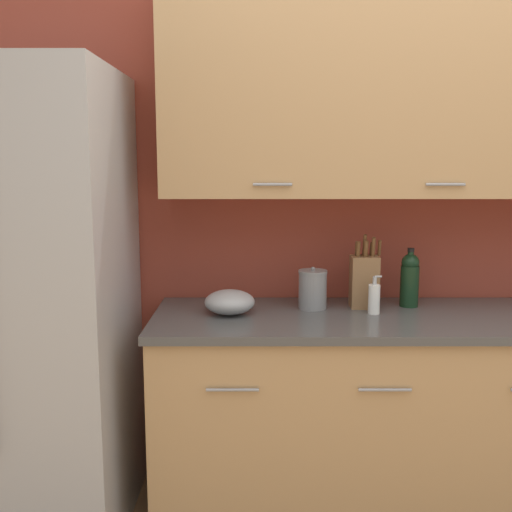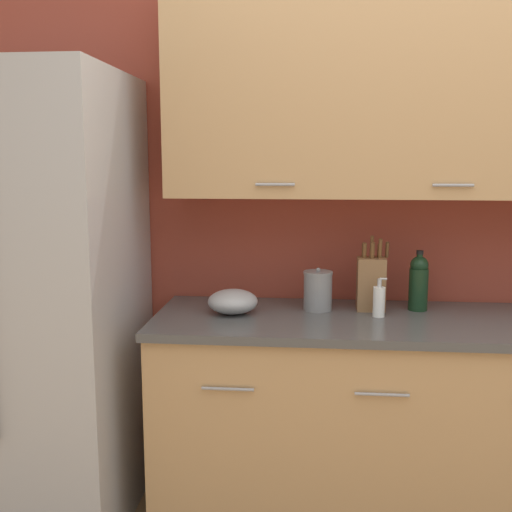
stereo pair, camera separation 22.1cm
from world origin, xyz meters
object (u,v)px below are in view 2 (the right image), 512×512
object	(u,v)px
knife_block	(371,282)
mixing_bowl	(233,301)
wine_bottle	(419,282)
soap_dispenser	(379,301)
steel_canister	(318,290)
refrigerator	(29,302)

from	to	relation	value
knife_block	mixing_bowl	distance (m)	0.60
wine_bottle	knife_block	bearing A→B (deg)	-174.58
soap_dispenser	steel_canister	xyz separation A→B (m)	(-0.25, 0.09, 0.02)
soap_dispenser	mixing_bowl	xyz separation A→B (m)	(-0.61, -0.00, -0.02)
refrigerator	knife_block	xyz separation A→B (m)	(1.45, 0.20, 0.07)
wine_bottle	soap_dispenser	world-z (taller)	wine_bottle
refrigerator	wine_bottle	world-z (taller)	refrigerator
steel_canister	mixing_bowl	distance (m)	0.37
refrigerator	soap_dispenser	size ratio (longest dim) A/B	11.51
wine_bottle	steel_canister	distance (m)	0.44
mixing_bowl	steel_canister	bearing A→B (deg)	14.88
refrigerator	steel_canister	size ratio (longest dim) A/B	10.20
wine_bottle	refrigerator	bearing A→B (deg)	-172.28
mixing_bowl	soap_dispenser	bearing A→B (deg)	0.27
soap_dispenser	steel_canister	distance (m)	0.27
refrigerator	steel_canister	world-z (taller)	refrigerator
knife_block	steel_canister	distance (m)	0.23
refrigerator	soap_dispenser	distance (m)	1.48
steel_canister	wine_bottle	bearing A→B (deg)	4.98
wine_bottle	mixing_bowl	distance (m)	0.81
knife_block	steel_canister	bearing A→B (deg)	-175.42
refrigerator	steel_canister	distance (m)	1.23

